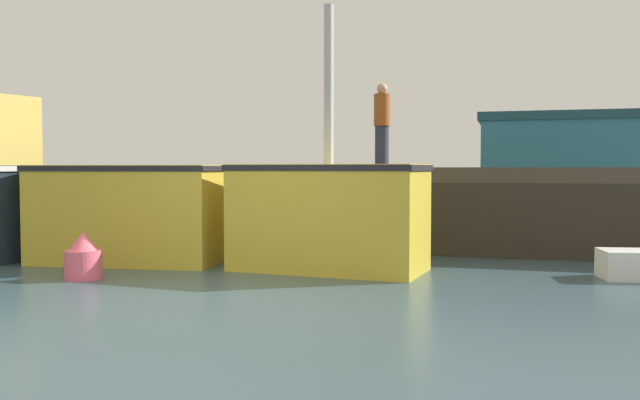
# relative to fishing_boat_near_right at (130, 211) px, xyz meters

# --- Properties ---
(ground) EXTENTS (120.00, 160.00, 0.10)m
(ground) POSITION_rel_fishing_boat_near_right_xyz_m (2.29, -2.72, -0.83)
(ground) COLOR #38515B
(pier) EXTENTS (12.50, 6.52, 1.46)m
(pier) POSITION_rel_fishing_boat_near_right_xyz_m (4.17, 4.76, 0.42)
(pier) COLOR #473D33
(pier) RESTS_ON ground
(fishing_boat_near_right) EXTENTS (2.98, 1.70, 1.49)m
(fishing_boat_near_right) POSITION_rel_fishing_boat_near_right_xyz_m (0.00, 0.00, 0.00)
(fishing_boat_near_right) COLOR gold
(fishing_boat_near_right) RESTS_ON ground
(fishing_boat_mid) EXTENTS (2.81, 1.54, 3.72)m
(fishing_boat_mid) POSITION_rel_fishing_boat_near_right_xyz_m (3.15, 0.01, 0.02)
(fishing_boat_mid) COLOR gold
(fishing_boat_mid) RESTS_ON ground
(dockworker) EXTENTS (0.34, 0.34, 1.74)m
(dockworker) POSITION_rel_fishing_boat_near_right_xyz_m (3.02, 4.77, 1.56)
(dockworker) COLOR #2D3342
(dockworker) RESTS_ON pier
(warehouse) EXTENTS (10.85, 5.71, 4.72)m
(warehouse) POSITION_rel_fishing_boat_near_right_xyz_m (9.04, 34.35, 1.60)
(warehouse) COLOR #2D6B7A
(warehouse) RESTS_ON ground
(mooring_buoy_foreground) EXTENTS (0.48, 0.48, 0.62)m
(mooring_buoy_foreground) POSITION_rel_fishing_boat_near_right_xyz_m (0.27, -1.59, -0.50)
(mooring_buoy_foreground) COLOR #EA5B70
(mooring_buoy_foreground) RESTS_ON ground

